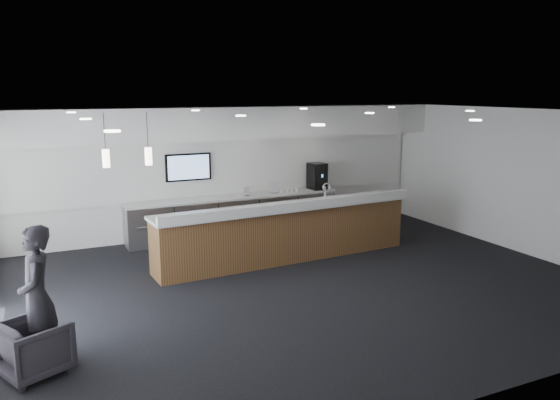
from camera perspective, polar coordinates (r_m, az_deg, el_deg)
name	(u,v)px	position (r m, az deg, el deg)	size (l,w,h in m)	color
ground	(307,285)	(9.73, 2.84, -8.82)	(10.00, 10.00, 0.00)	black
ceiling	(309,112)	(9.13, 3.02, 9.12)	(10.00, 8.00, 0.02)	black
back_wall	(229,170)	(12.93, -5.37, 3.09)	(10.00, 0.02, 3.00)	white
right_wall	(520,181)	(12.43, 23.79, 1.83)	(0.02, 8.00, 3.00)	white
soffit_bulkhead	(235,122)	(12.39, -4.77, 8.09)	(10.00, 0.90, 0.70)	white
alcove_panel	(229,166)	(12.89, -5.34, 3.52)	(9.80, 0.06, 1.40)	white
back_credenza	(235,216)	(12.79, -4.75, -1.65)	(5.06, 0.66, 0.95)	gray
wall_tv	(188,167)	(12.53, -9.56, 3.41)	(1.05, 0.08, 0.62)	black
pendant_left	(155,160)	(9.13, -12.94, 4.12)	(0.12, 0.12, 0.30)	#FEECC6
pendant_right	(110,162)	(9.01, -17.30, 3.81)	(0.12, 0.12, 0.30)	#FEECC6
ceiling_can_lights	(309,114)	(9.13, 3.02, 8.94)	(7.00, 5.00, 0.02)	white
service_counter	(285,232)	(10.96, 0.58, -3.32)	(5.47, 1.22, 1.49)	#4F2D1A
coffee_machine	(317,176)	(13.52, 3.89, 2.50)	(0.39, 0.51, 0.65)	black
info_sign_left	(246,191)	(12.68, -3.54, 0.93)	(0.16, 0.02, 0.22)	silver
info_sign_right	(275,188)	(12.98, -0.55, 1.31)	(0.20, 0.02, 0.27)	silver
armchair	(34,348)	(7.37, -24.34, -13.88)	(0.72, 0.75, 0.68)	black
lounge_guest	(37,297)	(7.37, -24.05, -9.23)	(0.65, 0.43, 1.78)	black
cup_0	(297,189)	(13.23, 1.81, 1.13)	(0.11, 0.11, 0.10)	white
cup_1	(292,190)	(13.17, 1.27, 1.08)	(0.11, 0.11, 0.10)	white
cup_2	(287,190)	(13.11, 0.72, 1.04)	(0.11, 0.11, 0.10)	white
cup_3	(282,191)	(13.05, 0.16, 0.99)	(0.11, 0.11, 0.10)	white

